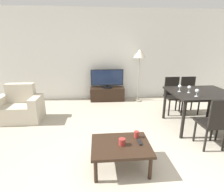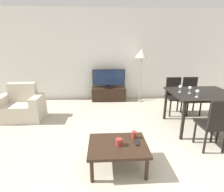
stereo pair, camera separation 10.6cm
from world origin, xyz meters
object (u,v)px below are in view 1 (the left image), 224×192
at_px(wine_glass_left, 189,88).
at_px(wine_glass_center, 180,87).
at_px(dining_chair_far, 189,93).
at_px(armchair, 20,108).
at_px(tv_stand, 107,94).
at_px(tv, 107,79).
at_px(remote_primary, 140,142).
at_px(dining_chair_near, 215,122).
at_px(floor_lamp, 140,56).
at_px(cup_colored_far, 136,134).
at_px(wine_glass_right, 197,91).
at_px(dining_chair_far_left, 173,93).
at_px(cup_white_near, 122,142).
at_px(coffee_table, 121,147).
at_px(dining_table, 200,96).

height_order(wine_glass_left, wine_glass_center, same).
bearing_deg(dining_chair_far, wine_glass_center, -129.99).
bearing_deg(armchair, tv_stand, 31.43).
distance_m(tv, remote_primary, 3.10).
bearing_deg(dining_chair_near, floor_lamp, 103.96).
xyz_separation_m(cup_colored_far, wine_glass_right, (1.27, 0.68, 0.45)).
xyz_separation_m(dining_chair_far, dining_chair_far_left, (-0.43, 0.00, 0.00)).
xyz_separation_m(cup_white_near, wine_glass_right, (1.51, 0.86, 0.45)).
relative_size(tv, coffee_table, 1.20).
bearing_deg(tv, floor_lamp, -8.07).
xyz_separation_m(tv, cup_white_near, (0.02, -3.10, -0.27)).
xyz_separation_m(tv_stand, tv, (-0.00, -0.00, 0.48)).
relative_size(tv, cup_colored_far, 9.85).
relative_size(remote_primary, wine_glass_right, 1.03).
bearing_deg(dining_chair_far, coffee_table, -135.59).
bearing_deg(dining_table, coffee_table, -147.44).
relative_size(tv_stand, dining_chair_far, 1.15).
distance_m(floor_lamp, wine_glass_center, 1.87).
height_order(coffee_table, wine_glass_left, wine_glass_left).
relative_size(cup_colored_far, wine_glass_center, 0.68).
height_order(dining_chair_far, remote_primary, dining_chair_far).
xyz_separation_m(dining_table, dining_chair_far, (0.21, 0.82, -0.18)).
height_order(tv, dining_chair_far, tv).
relative_size(dining_chair_far, wine_glass_left, 6.19).
bearing_deg(cup_colored_far, dining_chair_far_left, 53.69).
bearing_deg(cup_white_near, wine_glass_left, 36.73).
relative_size(coffee_table, cup_white_near, 8.51).
distance_m(dining_chair_far_left, wine_glass_center, 0.89).
bearing_deg(coffee_table, remote_primary, 3.61).
xyz_separation_m(armchair, cup_white_near, (2.11, -1.83, 0.12)).
bearing_deg(wine_glass_center, remote_primary, -132.79).
distance_m(tv_stand, cup_white_near, 3.11).
bearing_deg(wine_glass_center, dining_table, -6.12).
bearing_deg(dining_table, cup_colored_far, -147.44).
xyz_separation_m(dining_chair_far, cup_colored_far, (-1.76, -1.81, -0.08)).
relative_size(floor_lamp, remote_primary, 10.39).
xyz_separation_m(armchair, dining_chair_near, (3.69, -1.48, 0.20)).
distance_m(tv_stand, dining_chair_far, 2.33).
bearing_deg(dining_table, dining_chair_near, -104.57).
xyz_separation_m(remote_primary, cup_white_near, (-0.26, -0.04, 0.04)).
bearing_deg(wine_glass_right, wine_glass_center, 114.96).
relative_size(tv, wine_glass_right, 6.74).
height_order(armchair, coffee_table, armchair).
bearing_deg(dining_chair_far_left, armchair, -177.44).
distance_m(tv_stand, coffee_table, 3.09).
relative_size(tv, cup_white_near, 10.22).
bearing_deg(tv_stand, coffee_table, -89.90).
height_order(tv_stand, wine_glass_right, wine_glass_right).
relative_size(dining_chair_far_left, floor_lamp, 0.58).
bearing_deg(coffee_table, wine_glass_right, 28.98).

